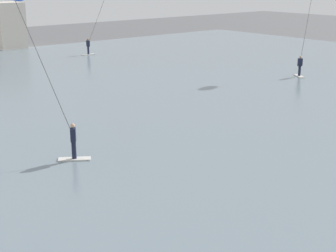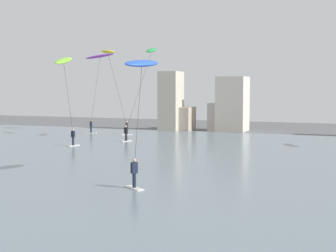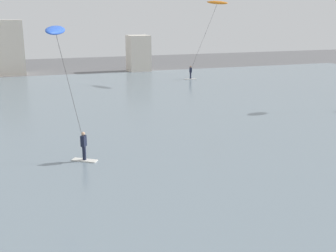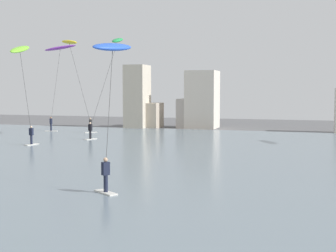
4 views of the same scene
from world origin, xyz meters
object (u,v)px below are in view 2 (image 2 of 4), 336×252
kitesurfer_lime (65,72)px  kitesurfer_yellow (110,62)px  kitesurfer_blue (141,77)px  kitesurfer_green (149,60)px  kitesurfer_purple (99,61)px

kitesurfer_lime → kitesurfer_yellow: 10.95m
kitesurfer_blue → kitesurfer_yellow: 26.49m
kitesurfer_lime → kitesurfer_green: size_ratio=0.85×
kitesurfer_lime → kitesurfer_green: (4.14, 9.42, 1.52)m
kitesurfer_purple → kitesurfer_lime: bearing=-70.3°
kitesurfer_lime → kitesurfer_yellow: kitesurfer_yellow is taller
kitesurfer_blue → kitesurfer_green: kitesurfer_green is taller
kitesurfer_purple → kitesurfer_blue: bearing=-55.8°
kitesurfer_blue → kitesurfer_lime: size_ratio=0.85×
kitesurfer_blue → kitesurfer_lime: bearing=138.7°
kitesurfer_lime → kitesurfer_purple: kitesurfer_purple is taller
kitesurfer_blue → kitesurfer_yellow: size_ratio=0.73×
kitesurfer_yellow → kitesurfer_blue: bearing=-57.3°
kitesurfer_purple → kitesurfer_yellow: size_ratio=1.01×
kitesurfer_blue → kitesurfer_purple: 33.68m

